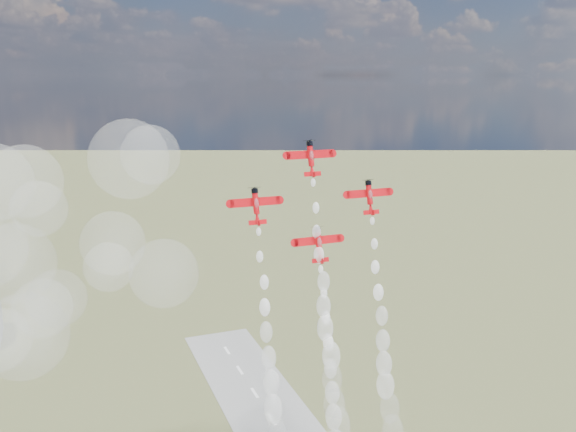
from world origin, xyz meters
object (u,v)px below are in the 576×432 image
Objects in this scene: plane_right at (370,196)px; plane_slot at (319,244)px; plane_lead at (311,158)px; plane_left at (256,205)px.

plane_slot is at bearing -169.95° from plane_right.
plane_lead is 1.00× the size of plane_slot.
plane_left is at bearing -169.95° from plane_lead.
plane_slot is (-12.97, -2.30, -8.78)m from plane_right.
plane_left is 25.94m from plane_right.
plane_slot is (12.97, -2.30, -8.78)m from plane_left.
plane_right is at bearing -10.05° from plane_lead.
plane_left reaches higher than plane_slot.
plane_slot is (0.00, -4.60, -17.57)m from plane_lead.
plane_left is at bearing 180.00° from plane_right.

